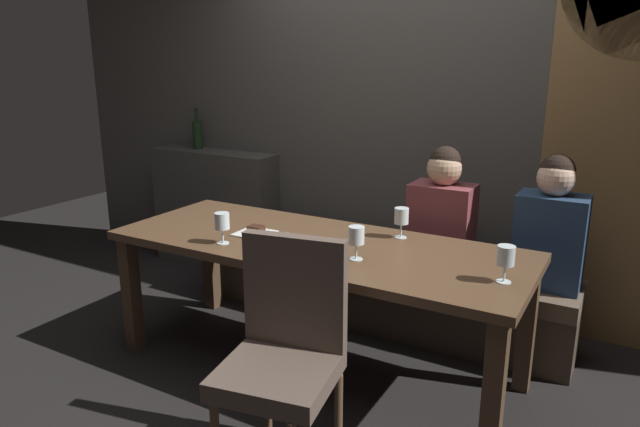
{
  "coord_description": "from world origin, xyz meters",
  "views": [
    {
      "loc": [
        1.43,
        -2.47,
        1.68
      ],
      "look_at": [
        -0.08,
        0.18,
        0.84
      ],
      "focal_mm": 32.2,
      "sensor_mm": 36.0,
      "label": 1
    }
  ],
  "objects_px": {
    "diner_bearded": "(551,225)",
    "wine_glass_center_back": "(506,257)",
    "fork_on_table": "(278,237)",
    "dining_table": "(316,257)",
    "dessert_plate": "(255,232)",
    "wine_bottle_dark_red": "(197,134)",
    "wine_glass_near_left": "(401,217)",
    "diner_redhead": "(442,213)",
    "wine_glass_center_front": "(356,236)",
    "wine_glass_far_left": "(222,222)",
    "banquette_bench": "(370,287)",
    "chair_near_side": "(285,343)"
  },
  "relations": [
    {
      "from": "diner_bearded",
      "to": "wine_bottle_dark_red",
      "type": "height_order",
      "value": "wine_bottle_dark_red"
    },
    {
      "from": "wine_glass_near_left",
      "to": "wine_glass_far_left",
      "type": "height_order",
      "value": "same"
    },
    {
      "from": "wine_glass_center_back",
      "to": "fork_on_table",
      "type": "height_order",
      "value": "wine_glass_center_back"
    },
    {
      "from": "dining_table",
      "to": "wine_glass_center_back",
      "type": "distance_m",
      "value": 1.0
    },
    {
      "from": "wine_glass_far_left",
      "to": "dessert_plate",
      "type": "bearing_deg",
      "value": 75.58
    },
    {
      "from": "wine_glass_center_front",
      "to": "wine_glass_center_back",
      "type": "relative_size",
      "value": 1.0
    },
    {
      "from": "fork_on_table",
      "to": "wine_glass_near_left",
      "type": "bearing_deg",
      "value": 35.63
    },
    {
      "from": "chair_near_side",
      "to": "wine_glass_center_front",
      "type": "bearing_deg",
      "value": 87.0
    },
    {
      "from": "diner_redhead",
      "to": "diner_bearded",
      "type": "xyz_separation_m",
      "value": [
        0.59,
        0.04,
        -0.0
      ]
    },
    {
      "from": "banquette_bench",
      "to": "wine_glass_center_front",
      "type": "distance_m",
      "value": 1.09
    },
    {
      "from": "wine_glass_center_front",
      "to": "fork_on_table",
      "type": "xyz_separation_m",
      "value": [
        -0.52,
        0.1,
        -0.11
      ]
    },
    {
      "from": "chair_near_side",
      "to": "wine_glass_center_front",
      "type": "relative_size",
      "value": 5.98
    },
    {
      "from": "diner_redhead",
      "to": "fork_on_table",
      "type": "relative_size",
      "value": 4.33
    },
    {
      "from": "dessert_plate",
      "to": "fork_on_table",
      "type": "relative_size",
      "value": 1.12
    },
    {
      "from": "diner_bearded",
      "to": "wine_glass_center_back",
      "type": "height_order",
      "value": "diner_bearded"
    },
    {
      "from": "wine_glass_far_left",
      "to": "dessert_plate",
      "type": "height_order",
      "value": "wine_glass_far_left"
    },
    {
      "from": "chair_near_side",
      "to": "diner_redhead",
      "type": "relative_size",
      "value": 1.33
    },
    {
      "from": "banquette_bench",
      "to": "diner_bearded",
      "type": "distance_m",
      "value": 1.19
    },
    {
      "from": "dining_table",
      "to": "chair_near_side",
      "type": "relative_size",
      "value": 2.24
    },
    {
      "from": "dining_table",
      "to": "wine_glass_center_front",
      "type": "relative_size",
      "value": 13.41
    },
    {
      "from": "diner_redhead",
      "to": "diner_bearded",
      "type": "relative_size",
      "value": 1.0
    },
    {
      "from": "dining_table",
      "to": "diner_redhead",
      "type": "relative_size",
      "value": 2.99
    },
    {
      "from": "chair_near_side",
      "to": "wine_bottle_dark_red",
      "type": "distance_m",
      "value": 2.73
    },
    {
      "from": "wine_glass_near_left",
      "to": "wine_glass_far_left",
      "type": "bearing_deg",
      "value": -144.34
    },
    {
      "from": "dining_table",
      "to": "fork_on_table",
      "type": "relative_size",
      "value": 12.94
    },
    {
      "from": "chair_near_side",
      "to": "diner_redhead",
      "type": "bearing_deg",
      "value": 82.55
    },
    {
      "from": "wine_glass_center_back",
      "to": "dining_table",
      "type": "bearing_deg",
      "value": 175.09
    },
    {
      "from": "wine_glass_center_front",
      "to": "wine_glass_center_back",
      "type": "xyz_separation_m",
      "value": [
        0.68,
        0.06,
        0.0
      ]
    },
    {
      "from": "wine_glass_center_front",
      "to": "fork_on_table",
      "type": "distance_m",
      "value": 0.54
    },
    {
      "from": "fork_on_table",
      "to": "dining_table",
      "type": "bearing_deg",
      "value": 16.76
    },
    {
      "from": "diner_bearded",
      "to": "dessert_plate",
      "type": "xyz_separation_m",
      "value": [
        -1.4,
        -0.78,
        -0.04
      ]
    },
    {
      "from": "wine_glass_far_left",
      "to": "chair_near_side",
      "type": "bearing_deg",
      "value": -34.02
    },
    {
      "from": "banquette_bench",
      "to": "wine_bottle_dark_red",
      "type": "height_order",
      "value": "wine_bottle_dark_red"
    },
    {
      "from": "chair_near_side",
      "to": "fork_on_table",
      "type": "height_order",
      "value": "chair_near_side"
    },
    {
      "from": "wine_glass_near_left",
      "to": "fork_on_table",
      "type": "distance_m",
      "value": 0.67
    },
    {
      "from": "dining_table",
      "to": "banquette_bench",
      "type": "relative_size",
      "value": 0.88
    },
    {
      "from": "dessert_plate",
      "to": "wine_bottle_dark_red",
      "type": "bearing_deg",
      "value": 140.79
    },
    {
      "from": "diner_redhead",
      "to": "wine_glass_center_back",
      "type": "relative_size",
      "value": 4.49
    },
    {
      "from": "dining_table",
      "to": "diner_redhead",
      "type": "height_order",
      "value": "diner_redhead"
    },
    {
      "from": "wine_glass_far_left",
      "to": "banquette_bench",
      "type": "bearing_deg",
      "value": 67.2
    },
    {
      "from": "wine_bottle_dark_red",
      "to": "wine_glass_near_left",
      "type": "xyz_separation_m",
      "value": [
        2.09,
        -0.78,
        -0.22
      ]
    },
    {
      "from": "wine_glass_center_back",
      "to": "fork_on_table",
      "type": "distance_m",
      "value": 1.2
    },
    {
      "from": "diner_bearded",
      "to": "wine_glass_near_left",
      "type": "xyz_separation_m",
      "value": [
        -0.69,
        -0.44,
        0.06
      ]
    },
    {
      "from": "wine_glass_near_left",
      "to": "diner_bearded",
      "type": "bearing_deg",
      "value": 32.42
    },
    {
      "from": "banquette_bench",
      "to": "diner_redhead",
      "type": "bearing_deg",
      "value": -2.87
    },
    {
      "from": "dining_table",
      "to": "wine_glass_center_front",
      "type": "distance_m",
      "value": 0.39
    },
    {
      "from": "dining_table",
      "to": "wine_glass_near_left",
      "type": "xyz_separation_m",
      "value": [
        0.36,
        0.28,
        0.2
      ]
    },
    {
      "from": "wine_glass_center_front",
      "to": "wine_glass_far_left",
      "type": "relative_size",
      "value": 1.0
    },
    {
      "from": "wine_glass_near_left",
      "to": "wine_glass_far_left",
      "type": "distance_m",
      "value": 0.94
    },
    {
      "from": "diner_bearded",
      "to": "wine_bottle_dark_red",
      "type": "xyz_separation_m",
      "value": [
        -2.78,
        0.35,
        0.27
      ]
    }
  ]
}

